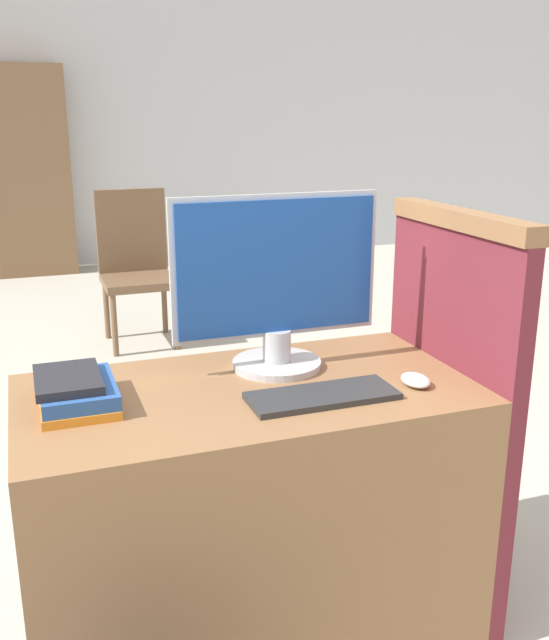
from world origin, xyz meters
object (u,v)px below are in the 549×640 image
monitor (277,283)px  book_stack (76,391)px  keyboard (322,396)px  far_chair (136,262)px  mouse (415,380)px

monitor → book_stack: monitor is taller
book_stack → keyboard: bearing=-15.8°
keyboard → book_stack: bearing=164.2°
monitor → far_chair: (0.03, 2.71, -0.47)m
monitor → book_stack: (-0.55, -0.09, -0.20)m
book_stack → far_chair: 2.88m
mouse → far_chair: (-0.26, 2.97, -0.25)m
monitor → keyboard: bearing=-83.4°
monitor → keyboard: monitor is taller
keyboard → mouse: mouse is taller
monitor → keyboard: (0.03, -0.25, -0.23)m
monitor → mouse: size_ratio=6.05×
monitor → book_stack: 0.59m
mouse → far_chair: 2.99m
mouse → book_stack: (-0.84, 0.16, 0.02)m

